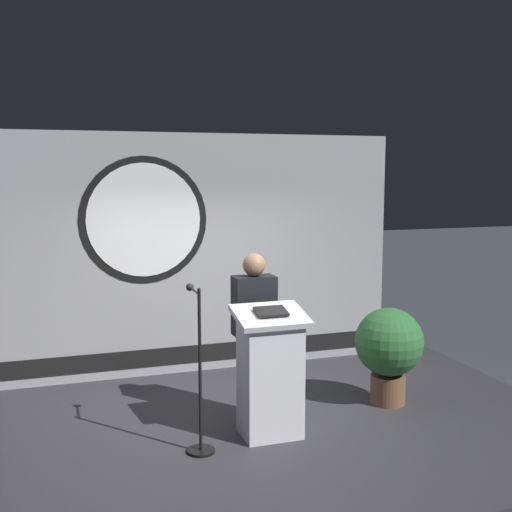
% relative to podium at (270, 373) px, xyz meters
% --- Properties ---
extents(ground_plane, '(40.00, 40.00, 0.00)m').
position_rel_podium_xyz_m(ground_plane, '(-0.19, 0.25, -0.88)').
color(ground_plane, '#383D47').
extents(stage_platform, '(6.40, 4.00, 0.30)m').
position_rel_podium_xyz_m(stage_platform, '(-0.19, 0.25, -0.73)').
color(stage_platform, '#333338').
rests_on(stage_platform, ground).
extents(banner_display, '(4.95, 0.12, 2.82)m').
position_rel_podium_xyz_m(banner_display, '(-0.21, 2.10, 0.84)').
color(banner_display, '#9E9EA3').
rests_on(banner_display, stage_platform).
extents(podium, '(0.64, 0.50, 1.19)m').
position_rel_podium_xyz_m(podium, '(0.00, 0.00, 0.00)').
color(podium, silver).
rests_on(podium, stage_platform).
extents(speaker_person, '(0.40, 0.26, 1.61)m').
position_rel_podium_xyz_m(speaker_person, '(0.01, 0.48, 0.24)').
color(speaker_person, black).
rests_on(speaker_person, stage_platform).
extents(microphone_stand, '(0.24, 0.50, 1.43)m').
position_rel_podium_xyz_m(microphone_stand, '(-0.68, -0.10, -0.09)').
color(microphone_stand, black).
rests_on(microphone_stand, stage_platform).
extents(potted_plant, '(0.70, 0.70, 1.00)m').
position_rel_podium_xyz_m(potted_plant, '(1.43, 0.37, 0.02)').
color(potted_plant, brown).
rests_on(potted_plant, stage_platform).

